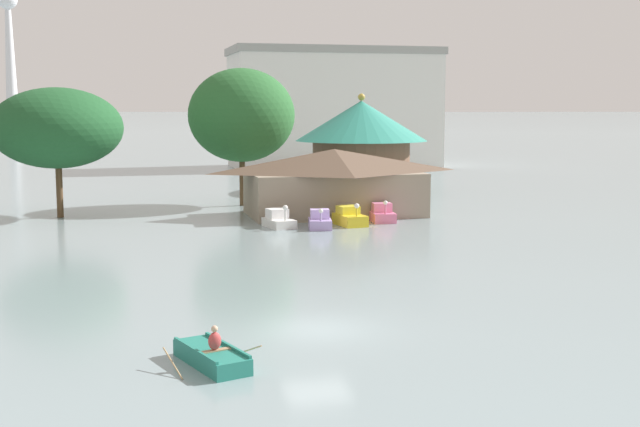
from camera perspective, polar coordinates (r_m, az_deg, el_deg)
The scene contains 12 objects.
ground_plane at distance 31.84m, azimuth -0.20°, elevation -7.89°, with size 2000.00×2000.00×0.00m, color gray.
rowboat_with_rower at distance 27.76m, azimuth -7.39°, elevation -9.62°, with size 3.16×3.66×1.39m.
pedal_boat_white at distance 57.81m, azimuth -2.84°, elevation -0.45°, with size 2.08×2.96×1.67m.
pedal_boat_lavender at distance 57.22m, azimuth -0.01°, elevation -0.51°, with size 1.92×2.67×1.49m.
pedal_boat_yellow at distance 58.76m, azimuth 2.03°, elevation -0.28°, with size 1.99×3.05×1.68m.
pedal_boat_pink at distance 60.62m, azimuth 4.28°, elevation -0.06°, with size 1.80×2.36×1.65m.
boathouse at distance 64.00m, azimuth 0.97°, elevation 2.27°, with size 14.01×8.20×5.06m.
green_roof_pavilion at distance 82.05m, azimuth 2.82°, elevation 5.08°, with size 12.90×12.90×9.50m.
shoreline_tree_tall_left at distance 65.40m, azimuth -17.49°, elevation 5.57°, with size 9.71×9.71×9.70m.
shoreline_tree_mid at distance 70.05m, azimuth -5.37°, elevation 6.68°, with size 8.84×8.84×11.43m.
background_building_block at distance 114.82m, azimuth 0.92°, elevation 7.23°, with size 27.96×12.75×16.02m.
distant_broadcast_tower at distance 402.00m, azimuth -20.49°, elevation 12.52°, with size 8.65×8.65×117.99m.
Camera 1 is at (-7.27, -29.83, 8.41)m, focal length 46.95 mm.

